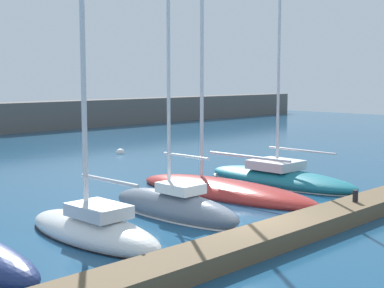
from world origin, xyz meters
TOP-DOWN VIEW (x-y plane):
  - ground_plane at (0.00, 0.00)m, footprint 120.00×120.00m
  - dock_pier at (0.00, -1.36)m, footprint 23.46×1.53m
  - sailboat_white_second at (-3.90, 3.12)m, footprint 2.11×6.20m
  - sailboat_slate_third at (-0.02, 3.45)m, footprint 1.67×6.30m
  - sailboat_red_fourth at (4.34, 4.87)m, footprint 3.04×9.70m
  - sailboat_teal_fifth at (8.18, 4.61)m, footprint 2.93×8.49m
  - mooring_buoy_white at (9.66, 18.91)m, footprint 0.65×0.65m
  - dock_bollard at (4.66, -1.36)m, footprint 0.20×0.20m

SIDE VIEW (x-z plane):
  - ground_plane at x=0.00m, z-range 0.00..0.00m
  - mooring_buoy_white at x=9.66m, z-range -0.32..0.32m
  - sailboat_red_fourth at x=4.34m, z-range -8.83..9.38m
  - dock_pier at x=0.00m, z-range 0.00..0.56m
  - sailboat_white_second at x=-3.90m, z-range -5.25..5.91m
  - sailboat_teal_fifth at x=8.18m, z-range -7.40..8.08m
  - sailboat_slate_third at x=-0.02m, z-range -6.66..7.53m
  - dock_bollard at x=4.66m, z-range 0.56..1.00m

